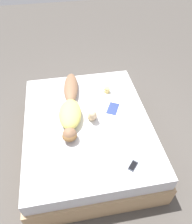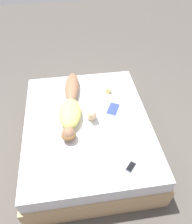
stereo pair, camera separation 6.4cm
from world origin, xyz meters
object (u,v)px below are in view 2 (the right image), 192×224
Objects in this scene: person at (71,106)px; open_magazine at (120,111)px; cell_phone at (131,167)px; coffee_mug at (108,90)px.

person is 0.68m from open_magazine.
open_magazine is 3.59× the size of cell_phone.
cell_phone is (-0.02, 1.26, -0.04)m from coffee_mug.
person is at bearing -16.33° from cell_phone.
person is 9.10× the size of cell_phone.
cell_phone is (0.08, 0.86, 0.00)m from open_magazine.
coffee_mug reaches higher than open_magazine.
person reaches higher than open_magazine.
person reaches higher than cell_phone.
person reaches higher than coffee_mug.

